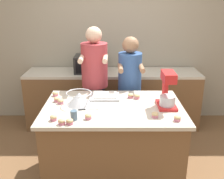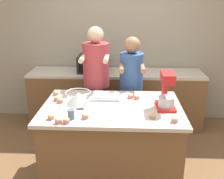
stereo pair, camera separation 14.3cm
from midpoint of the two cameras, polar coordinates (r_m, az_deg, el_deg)
The scene contains 23 objects.
ground_plane at distance 3.41m, azimuth 1.22°, elevation -17.96°, with size 16.00×16.00×0.00m, color brown.
back_wall at distance 4.49m, azimuth 1.96°, elevation 10.24°, with size 10.00×0.06×2.70m.
island_counter at distance 3.15m, azimuth 1.28°, elevation -11.30°, with size 1.56×1.02×0.92m.
back_counter at distance 4.39m, azimuth 1.76°, elevation -1.98°, with size 2.80×0.60×0.93m.
person_left at distance 3.67m, azimuth -2.29°, elevation 0.79°, with size 0.37×0.52×1.71m.
person_right at distance 3.68m, azimuth 5.26°, elevation -0.20°, with size 0.34×0.50×1.59m.
stand_mixer at distance 2.92m, azimuth 13.11°, elevation -0.66°, with size 0.20×0.30×0.40m.
mixing_bowl at distance 2.99m, azimuth -6.01°, elevation -1.78°, with size 0.29×0.29×0.15m.
baking_tray at distance 3.18m, azimuth -0.37°, elevation -1.46°, with size 0.36×0.27×0.04m.
microwave_oven at distance 4.23m, azimuth -3.24°, elevation 5.66°, with size 0.46×0.40×0.27m.
drinking_glass at distance 2.65m, azimuth -7.37°, elevation -5.43°, with size 0.07×0.07×0.10m.
knife at distance 2.87m, azimuth -4.44°, elevation -4.27°, with size 0.22×0.04×0.01m.
cupcake_0 at distance 2.66m, azimuth 15.01°, elevation -6.35°, with size 0.07×0.07×0.06m.
cupcake_1 at distance 3.15m, azimuth 6.71°, elevation -1.59°, with size 0.07×0.07×0.06m.
cupcake_2 at distance 2.59m, azimuth -10.03°, elevation -6.68°, with size 0.07×0.07×0.06m.
cupcake_3 at distance 2.58m, azimuth -8.35°, elevation -6.73°, with size 0.07×0.07×0.06m.
cupcake_4 at distance 3.07m, azimuth -9.92°, elevation -2.36°, with size 0.07×0.07×0.06m.
cupcake_5 at distance 2.65m, azimuth -4.29°, elevation -5.75°, with size 0.07×0.07×0.06m.
cupcake_6 at distance 3.17m, azimuth 5.32°, elevation -1.40°, with size 0.07×0.07×0.06m.
cupcake_7 at distance 2.69m, azimuth -11.66°, elevation -5.79°, with size 0.07×0.07×0.06m.
cupcake_8 at distance 3.32m, azimuth -10.92°, elevation -0.73°, with size 0.07×0.07×0.06m.
cupcake_9 at distance 2.69m, azimuth 10.30°, elevation -5.63°, with size 0.07×0.07×0.06m.
cupcake_10 at distance 3.14m, azimuth -10.69°, elevation -1.91°, with size 0.07×0.07×0.06m.
Camera 2 is at (0.13, -2.70, 2.08)m, focal length 42.00 mm.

